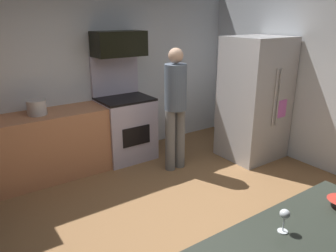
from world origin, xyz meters
TOP-DOWN VIEW (x-y plane):
  - ground_plane at (0.00, 0.00)m, footprint 5.20×4.80m
  - wall_back at (0.00, 2.34)m, footprint 5.20×0.12m
  - lower_cabinet_run at (-0.90, 1.98)m, footprint 2.40×0.60m
  - oven_range at (0.38, 1.98)m, footprint 0.76×0.65m
  - microwave at (0.38, 2.06)m, footprint 0.74×0.38m
  - refrigerator at (2.03, 0.93)m, footprint 0.87×0.79m
  - person_cook at (0.78, 1.23)m, footprint 0.31×0.30m
  - wine_glass_near at (-0.28, -1.31)m, footprint 0.06×0.06m
  - stock_pot at (-0.86, 1.98)m, footprint 0.24×0.24m

SIDE VIEW (x-z plane):
  - ground_plane at x=0.00m, z-range -0.02..0.00m
  - lower_cabinet_run at x=-0.90m, z-range 0.00..0.90m
  - oven_range at x=0.38m, z-range -0.26..1.29m
  - refrigerator at x=2.03m, z-range 0.00..1.82m
  - person_cook at x=0.78m, z-range 0.11..1.82m
  - stock_pot at x=-0.86m, z-range 0.90..1.09m
  - wine_glass_near at x=-0.28m, z-range 0.93..1.08m
  - wall_back at x=0.00m, z-range 0.00..2.60m
  - microwave at x=0.38m, z-range 1.55..1.90m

